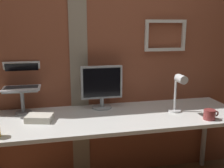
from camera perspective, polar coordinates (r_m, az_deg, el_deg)
brick_wall_back at (r=2.43m, az=-2.13°, el=7.48°), size 3.03×0.16×2.51m
desk at (r=2.18m, az=0.56°, el=-8.70°), size 2.21×0.69×0.75m
monitor at (r=2.29m, az=-2.32°, el=-0.17°), size 0.37×0.18×0.39m
laptop_stand at (r=2.30m, az=-19.49°, el=-2.74°), size 0.28×0.22×0.22m
laptop at (r=2.34m, az=-19.52°, el=0.82°), size 0.31×0.27×0.22m
desk_lamp at (r=2.22m, az=14.67°, el=-1.17°), size 0.12×0.20×0.34m
coffee_mug at (r=2.20m, az=21.05°, el=-6.41°), size 0.13×0.09×0.08m
paper_clutter_stack at (r=2.10m, az=-15.95°, el=-7.34°), size 0.23×0.18×0.05m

